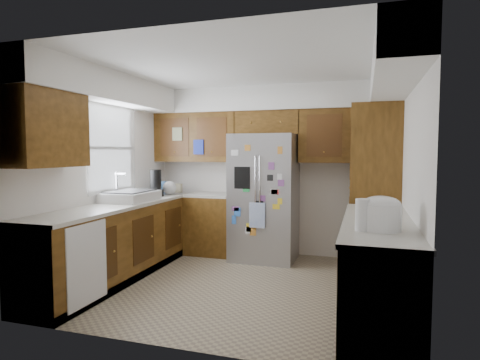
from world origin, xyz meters
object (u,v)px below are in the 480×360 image
at_px(rice_cooker, 381,212).
at_px(pantry, 375,188).
at_px(fridge, 264,197).
at_px(paper_towel, 363,215).

bearing_deg(rice_cooker, pantry, 89.99).
xyz_separation_m(fridge, paper_towel, (1.36, -2.26, 0.15)).
relative_size(rice_cooker, paper_towel, 1.27).
xyz_separation_m(pantry, paper_towel, (-0.14, -2.20, -0.03)).
relative_size(pantry, fridge, 1.19).
distance_m(rice_cooker, paper_towel, 0.16).
bearing_deg(rice_cooker, fridge, 124.42).
xyz_separation_m(pantry, fridge, (-1.50, 0.05, -0.17)).
bearing_deg(fridge, rice_cooker, -55.58).
distance_m(fridge, rice_cooker, 2.66).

